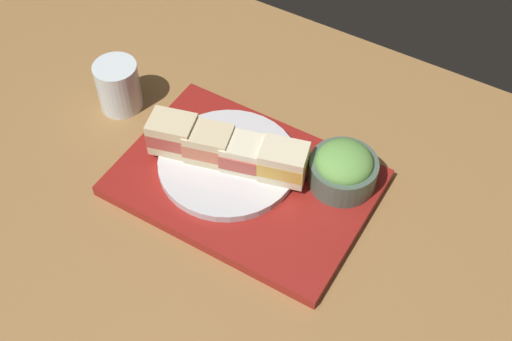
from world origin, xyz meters
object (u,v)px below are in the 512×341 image
sandwich_nearmost (284,162)px  sandwich_farmost (173,134)px  sandwich_inner_near (246,154)px  sandwich_inner_far (209,144)px  sandwich_plate (228,163)px  salad_bowl (344,168)px  drinking_glass (118,86)px

sandwich_nearmost → sandwich_farmost: bearing=12.7°
sandwich_inner_near → sandwich_farmost: (11.93, 2.68, 0.47)cm
sandwich_inner_far → sandwich_farmost: sandwich_farmost is taller
sandwich_farmost → sandwich_nearmost: bearing=-167.3°
sandwich_plate → sandwich_nearmost: size_ratio=2.69×
sandwich_plate → salad_bowl: size_ratio=2.09×
drinking_glass → salad_bowl: bearing=-176.1°
sandwich_plate → drinking_glass: drinking_glass is taller
sandwich_nearmost → sandwich_inner_near: sandwich_nearmost is taller
drinking_glass → sandwich_inner_far: bearing=168.8°
sandwich_nearmost → salad_bowl: size_ratio=0.78×
sandwich_plate → salad_bowl: 18.42cm
sandwich_inner_near → sandwich_plate: bearing=12.7°
sandwich_farmost → drinking_glass: 16.75cm
sandwich_inner_near → sandwich_inner_far: bearing=12.7°
sandwich_plate → drinking_glass: bearing=-8.3°
sandwich_farmost → drinking_glass: size_ratio=0.93×
sandwich_inner_far → drinking_glass: size_ratio=0.94×
sandwich_nearmost → salad_bowl: bearing=-151.5°
salad_bowl → drinking_glass: 41.80cm
sandwich_inner_far → drinking_glass: drinking_glass is taller
sandwich_nearmost → sandwich_inner_far: bearing=12.7°
sandwich_plate → sandwich_inner_far: (2.98, 0.67, 3.44)cm
sandwich_plate → salad_bowl: salad_bowl is taller
sandwich_inner_far → sandwich_farmost: bearing=12.7°
sandwich_inner_near → sandwich_farmost: bearing=12.7°
sandwich_plate → sandwich_inner_near: (-2.98, -0.67, 3.22)cm
sandwich_plate → sandwich_inner_near: 4.44cm
sandwich_nearmost → sandwich_plate: bearing=12.7°
sandwich_nearmost → sandwich_inner_near: bearing=12.7°
salad_bowl → drinking_glass: same height
sandwich_farmost → salad_bowl: sandwich_farmost is taller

